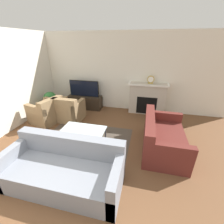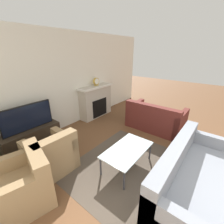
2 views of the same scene
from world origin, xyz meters
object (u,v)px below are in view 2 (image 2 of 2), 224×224
(tv, at_px, (27,118))
(armchair_by_window, at_px, (23,186))
(couch_sectional, at_px, (192,179))
(coffee_table, at_px, (127,151))
(armchair_accent, at_px, (52,156))
(mantel_clock, at_px, (96,82))
(couch_loveseat, at_px, (155,119))

(tv, height_order, armchair_by_window, tv)
(couch_sectional, bearing_deg, coffee_table, 96.28)
(armchair_accent, height_order, mantel_clock, mantel_clock)
(mantel_clock, bearing_deg, couch_sectional, -112.38)
(couch_sectional, relative_size, mantel_clock, 7.97)
(couch_sectional, bearing_deg, mantel_clock, 67.62)
(armchair_by_window, relative_size, coffee_table, 0.94)
(couch_sectional, bearing_deg, tv, 106.42)
(tv, distance_m, armchair_accent, 1.16)
(couch_sectional, bearing_deg, armchair_by_window, 131.10)
(coffee_table, distance_m, mantel_clock, 2.85)
(couch_sectional, distance_m, coffee_table, 1.15)
(tv, distance_m, couch_loveseat, 3.36)
(coffee_table, xyz_separation_m, mantel_clock, (1.52, 2.25, 0.84))
(armchair_by_window, bearing_deg, tv, 163.99)
(coffee_table, relative_size, mantel_clock, 4.10)
(coffee_table, bearing_deg, armchair_accent, 131.08)
(mantel_clock, bearing_deg, armchair_by_window, -155.52)
(tv, bearing_deg, couch_sectional, -73.58)
(couch_loveseat, distance_m, armchair_by_window, 3.53)
(tv, xyz_separation_m, coffee_table, (0.84, -2.14, -0.40))
(armchair_accent, bearing_deg, armchair_by_window, 23.51)
(tv, relative_size, coffee_table, 1.05)
(armchair_by_window, relative_size, mantel_clock, 3.84)
(coffee_table, bearing_deg, mantel_clock, 55.94)
(tv, relative_size, couch_loveseat, 0.71)
(couch_loveseat, distance_m, coffee_table, 1.90)
(mantel_clock, bearing_deg, couch_loveseat, -79.92)
(couch_sectional, distance_m, couch_loveseat, 2.24)
(coffee_table, bearing_deg, couch_sectional, -83.72)
(couch_loveseat, bearing_deg, couch_sectional, 128.22)
(tv, distance_m, armchair_by_window, 1.59)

